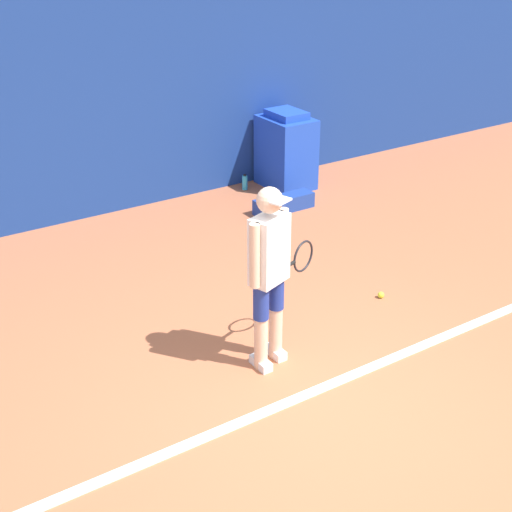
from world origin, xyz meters
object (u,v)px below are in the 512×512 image
Objects in this scene: tennis_ball at (381,295)px; equipment_bag at (284,204)px; water_bottle at (245,182)px; covered_chair at (286,151)px; tennis_player at (270,269)px.

equipment_bag reaches higher than tennis_ball.
water_bottle reaches higher than tennis_ball.
covered_chair is at bearing -17.84° from water_bottle.
covered_chair is at bearing 71.37° from tennis_ball.
tennis_player is 1.88m from tennis_ball.
tennis_player is 24.50× the size of tennis_ball.
tennis_ball is at bearing -108.63° from covered_chair.
tennis_player is at bearing -127.44° from equipment_bag.
tennis_ball is 3.51m from water_bottle.
tennis_player is at bearing -127.26° from covered_chair.
tennis_ball is at bearing -8.65° from tennis_player.
tennis_player is 1.50× the size of covered_chair.
equipment_bag is at bearing -126.60° from covered_chair.
equipment_bag is 3.71× the size of water_bottle.
equipment_bag is at bearing 33.18° from tennis_player.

